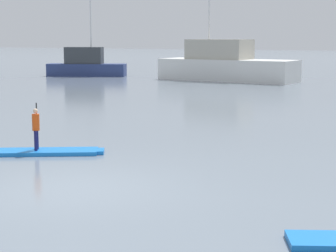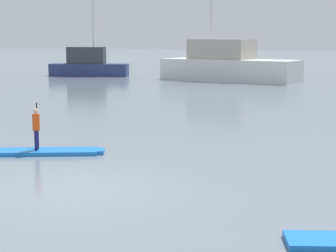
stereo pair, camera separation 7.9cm
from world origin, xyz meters
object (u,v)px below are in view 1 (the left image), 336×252
at_px(paddler_child_solo, 36,127).
at_px(paddleboard_near, 36,152).
at_px(fishing_boat_white_large, 225,65).
at_px(motor_boat_small_navy, 86,65).

bearing_deg(paddler_child_solo, paddleboard_near, -88.92).
distance_m(paddleboard_near, fishing_boat_white_large, 26.69).
relative_size(paddler_child_solo, motor_boat_small_navy, 0.20).
height_order(paddler_child_solo, fishing_boat_white_large, fishing_boat_white_large).
xyz_separation_m(paddler_child_solo, fishing_boat_white_large, (-4.40, 26.29, 0.39)).
height_order(paddleboard_near, motor_boat_small_navy, motor_boat_small_navy).
height_order(paddler_child_solo, motor_boat_small_navy, motor_boat_small_navy).
bearing_deg(paddleboard_near, paddler_child_solo, 91.08).
bearing_deg(motor_boat_small_navy, paddleboard_near, -59.36).
bearing_deg(motor_boat_small_navy, fishing_boat_white_large, 0.15).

